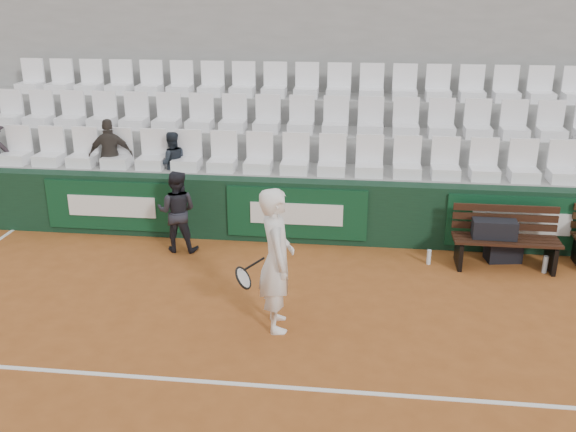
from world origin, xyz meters
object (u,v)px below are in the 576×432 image
object	(u,v)px
water_bottle_far	(545,264)
spectator_b	(108,129)
water_bottle_near	(429,257)
ball_kid	(177,211)
bench_left	(505,253)
sports_bag_left	(494,229)
tennis_player	(276,260)
sports_bag_ground	(503,251)
spectator_c	(170,137)

from	to	relation	value
water_bottle_far	spectator_b	bearing A→B (deg)	169.28
water_bottle_near	ball_kid	distance (m)	3.85
bench_left	sports_bag_left	world-z (taller)	sports_bag_left
sports_bag_left	tennis_player	world-z (taller)	tennis_player
bench_left	sports_bag_ground	distance (m)	0.27
spectator_c	sports_bag_left	bearing A→B (deg)	143.96
ball_kid	water_bottle_far	bearing A→B (deg)	177.33
water_bottle_near	tennis_player	distance (m)	2.96
ball_kid	spectator_c	world-z (taller)	spectator_c
bench_left	sports_bag_ground	xyz separation A→B (m)	(0.04, 0.25, -0.07)
ball_kid	spectator_c	size ratio (longest dim) A/B	1.20
sports_bag_left	sports_bag_ground	distance (m)	0.53
bench_left	sports_bag_ground	bearing A→B (deg)	81.90
sports_bag_left	tennis_player	size ratio (longest dim) A/B	0.35
ball_kid	bench_left	bearing A→B (deg)	178.50
sports_bag_ground	spectator_b	world-z (taller)	spectator_b
water_bottle_near	spectator_c	world-z (taller)	spectator_c
tennis_player	spectator_b	world-z (taller)	spectator_b
sports_bag_left	ball_kid	bearing A→B (deg)	179.46
tennis_player	spectator_c	world-z (taller)	spectator_c
bench_left	ball_kid	bearing A→B (deg)	179.21
tennis_player	spectator_c	xyz separation A→B (m)	(-2.20, 3.26, 0.65)
water_bottle_far	ball_kid	size ratio (longest dim) A/B	0.20
tennis_player	spectator_b	bearing A→B (deg)	135.03
water_bottle_near	water_bottle_far	xyz separation A→B (m)	(1.63, -0.10, 0.02)
water_bottle_near	water_bottle_far	bearing A→B (deg)	-3.61
water_bottle_near	spectator_b	size ratio (longest dim) A/B	0.18
water_bottle_far	spectator_c	world-z (taller)	spectator_c
sports_bag_left	water_bottle_far	xyz separation A→B (m)	(0.73, -0.14, -0.45)
bench_left	water_bottle_near	distance (m)	1.08
water_bottle_near	ball_kid	size ratio (longest dim) A/B	0.18
water_bottle_near	sports_bag_left	bearing A→B (deg)	2.51
water_bottle_near	spectator_c	xyz separation A→B (m)	(-4.19, 1.20, 1.42)
spectator_b	sports_bag_ground	bearing A→B (deg)	154.78
sports_bag_left	ball_kid	world-z (taller)	ball_kid
sports_bag_left	spectator_b	distance (m)	6.34
tennis_player	ball_kid	size ratio (longest dim) A/B	1.38
sports_bag_left	tennis_player	distance (m)	3.58
spectator_c	bench_left	bearing A→B (deg)	144.14
sports_bag_left	spectator_b	xyz separation A→B (m)	(-6.14, 1.16, 1.04)
bench_left	tennis_player	xyz separation A→B (m)	(-3.06, -2.08, 0.65)
water_bottle_far	spectator_b	xyz separation A→B (m)	(-6.87, 1.30, 1.50)
water_bottle_far	tennis_player	distance (m)	4.18
sports_bag_left	sports_bag_ground	world-z (taller)	sports_bag_left
water_bottle_far	water_bottle_near	bearing A→B (deg)	176.39
sports_bag_ground	sports_bag_left	bearing A→B (deg)	-132.95
ball_kid	tennis_player	bearing A→B (deg)	129.71
spectator_b	water_bottle_far	bearing A→B (deg)	152.38
spectator_b	spectator_c	bearing A→B (deg)	163.09
tennis_player	spectator_c	distance (m)	3.99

